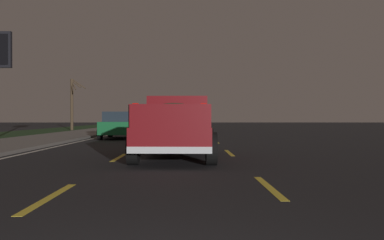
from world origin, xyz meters
name	(u,v)px	position (x,y,z in m)	size (l,w,h in m)	color
ground	(183,134)	(27.00, 0.00, 0.00)	(144.00, 144.00, 0.00)	black
sidewalk_shoulder	(79,134)	(27.00, 7.45, 0.06)	(108.00, 4.00, 0.12)	slate
grass_verge	(9,134)	(27.00, 12.45, 0.00)	(108.00, 6.00, 0.01)	#1E3819
lane_markings	(145,133)	(30.18, 3.09, 0.00)	(108.50, 7.04, 0.01)	yellow
pickup_truck	(177,125)	(9.95, 0.00, 0.98)	(5.49, 2.40, 1.87)	maroon
sedan_black	(183,122)	(33.44, 0.10, 0.78)	(4.44, 2.09, 1.54)	black
sedan_green	(121,125)	(21.41, 3.57, 0.78)	(4.40, 2.02, 1.54)	#14592D
bare_tree_far	(72,102)	(37.41, 10.89, 2.69)	(1.14, 1.50, 4.99)	#423323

